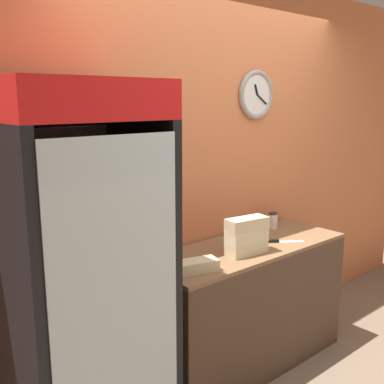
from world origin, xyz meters
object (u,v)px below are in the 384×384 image
sandwich_stack_bottom (246,248)px  sandwich_stack_middle (247,236)px  chefs_knife (278,241)px  condiment_jar (273,221)px  sandwich_stack_top (247,224)px  sandwich_flat_left (197,266)px  beverage_cooler (78,263)px

sandwich_stack_bottom → sandwich_stack_middle: sandwich_stack_middle is taller
chefs_knife → condiment_jar: bearing=46.4°
sandwich_stack_top → chefs_knife: (0.35, 0.02, -0.19)m
sandwich_stack_middle → sandwich_flat_left: (-0.44, -0.02, -0.09)m
sandwich_stack_bottom → sandwich_flat_left: bearing=-177.0°
sandwich_stack_bottom → beverage_cooler: bearing=174.8°
sandwich_stack_bottom → chefs_knife: size_ratio=1.15×
sandwich_stack_middle → condiment_jar: size_ratio=2.32×
sandwich_stack_bottom → sandwich_stack_top: size_ratio=0.98×
sandwich_flat_left → condiment_jar: bearing=16.0°
sandwich_stack_bottom → sandwich_stack_middle: size_ratio=0.99×
sandwich_stack_bottom → condiment_jar: 0.64m
chefs_knife → sandwich_stack_middle: bearing=-177.0°
sandwich_stack_top → sandwich_flat_left: 0.47m
sandwich_stack_middle → sandwich_flat_left: size_ratio=1.11×
condiment_jar → sandwich_stack_bottom: bearing=-155.2°
beverage_cooler → sandwich_stack_top: beverage_cooler is taller
beverage_cooler → condiment_jar: (1.70, 0.17, -0.12)m
beverage_cooler → condiment_jar: bearing=5.7°
sandwich_stack_top → sandwich_stack_middle: bearing=0.0°
beverage_cooler → sandwich_stack_bottom: (1.11, -0.10, -0.14)m
chefs_knife → condiment_jar: (0.24, 0.25, 0.05)m
sandwich_stack_middle → chefs_knife: bearing=3.0°
sandwich_stack_middle → chefs_knife: (0.35, 0.02, -0.11)m
beverage_cooler → sandwich_flat_left: bearing=-10.5°
sandwich_stack_middle → chefs_knife: size_ratio=1.15×
sandwich_stack_top → condiment_jar: sandwich_stack_top is taller
beverage_cooler → condiment_jar: beverage_cooler is taller
sandwich_flat_left → sandwich_stack_top: bearing=3.0°
sandwich_flat_left → sandwich_stack_bottom: bearing=3.0°
sandwich_stack_top → sandwich_stack_bottom: bearing=0.0°
sandwich_stack_top → chefs_knife: sandwich_stack_top is taller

